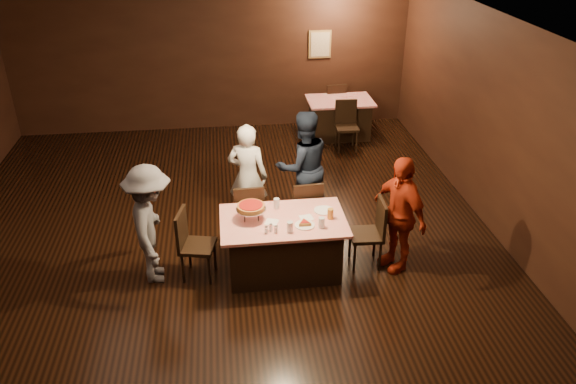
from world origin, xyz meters
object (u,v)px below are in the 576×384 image
at_px(diner_grey_knit, 151,225).
at_px(glass_amber, 330,214).
at_px(pizza_stand, 251,207).
at_px(glass_front_right, 322,223).
at_px(back_table, 339,118).
at_px(diner_navy_hoodie, 303,167).
at_px(glass_front_left, 290,227).
at_px(chair_far_right, 305,208).
at_px(glass_back, 277,203).
at_px(chair_back_far, 334,104).
at_px(diner_white_jacket, 248,176).
at_px(chair_back_near, 347,126).
at_px(main_table, 283,245).
at_px(diner_red_shirt, 399,214).
at_px(chair_end_left, 198,245).
at_px(chair_far_left, 249,212).
at_px(plate_empty, 324,210).
at_px(chair_end_right, 366,233).

bearing_deg(diner_grey_knit, glass_amber, -96.01).
xyz_separation_m(pizza_stand, glass_front_right, (0.85, -0.30, -0.11)).
xyz_separation_m(back_table, diner_navy_hoodie, (-1.22, -3.15, 0.48)).
bearing_deg(pizza_stand, glass_front_left, -37.87).
relative_size(chair_far_right, glass_amber, 6.79).
height_order(diner_grey_knit, glass_back, diner_grey_knit).
xyz_separation_m(chair_back_far, glass_back, (-1.72, -4.76, 0.37)).
xyz_separation_m(diner_white_jacket, diner_grey_knit, (-1.28, -1.18, -0.01)).
relative_size(chair_back_far, diner_navy_hoodie, 0.55).
height_order(chair_back_near, glass_back, chair_back_near).
bearing_deg(diner_grey_knit, main_table, -95.05).
bearing_deg(diner_red_shirt, diner_navy_hoodie, -166.60).
bearing_deg(diner_red_shirt, glass_front_left, -104.84).
height_order(chair_end_left, diner_red_shirt, diner_red_shirt).
relative_size(chair_end_left, chair_back_far, 1.00).
relative_size(back_table, glass_back, 9.29).
distance_m(chair_far_left, diner_white_jacket, 0.57).
relative_size(plate_empty, glass_back, 1.79).
distance_m(chair_back_far, diner_red_shirt, 5.16).
distance_m(diner_navy_hoodie, diner_grey_knit, 2.46).
bearing_deg(glass_front_left, diner_grey_knit, 168.89).
xyz_separation_m(chair_back_near, diner_navy_hoodie, (-1.22, -2.45, 0.39)).
distance_m(pizza_stand, glass_front_left, 0.58).
distance_m(main_table, chair_far_left, 0.85).
xyz_separation_m(main_table, glass_back, (-0.05, 0.30, 0.46)).
height_order(diner_white_jacket, glass_front_right, diner_white_jacket).
bearing_deg(chair_far_right, diner_grey_knit, 14.86).
bearing_deg(chair_far_left, diner_red_shirt, 154.28).
relative_size(chair_far_right, chair_back_far, 1.00).
distance_m(chair_far_left, chair_back_near, 3.65).
bearing_deg(chair_end_right, pizza_stand, -89.39).
distance_m(chair_far_right, glass_front_right, 1.07).
height_order(main_table, diner_navy_hoodie, diner_navy_hoodie).
bearing_deg(chair_end_right, chair_end_left, -87.48).
bearing_deg(diner_navy_hoodie, chair_far_right, 71.92).
bearing_deg(diner_white_jacket, main_table, 125.76).
bearing_deg(diner_grey_knit, plate_empty, -90.85).
relative_size(chair_end_right, chair_back_near, 1.00).
bearing_deg(chair_far_left, glass_amber, 139.66).
distance_m(main_table, diner_red_shirt, 1.55).
relative_size(chair_end_right, glass_front_right, 6.79).
bearing_deg(glass_front_right, glass_amber, 53.13).
bearing_deg(diner_navy_hoodie, diner_white_jacket, -5.96).
bearing_deg(main_table, diner_red_shirt, -3.56).
height_order(chair_end_left, chair_end_right, same).
height_order(chair_far_left, plate_empty, chair_far_left).
bearing_deg(diner_navy_hoodie, chair_back_near, -129.09).
distance_m(chair_far_left, plate_empty, 1.16).
relative_size(chair_end_left, diner_grey_knit, 0.60).
height_order(diner_red_shirt, glass_front_left, diner_red_shirt).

